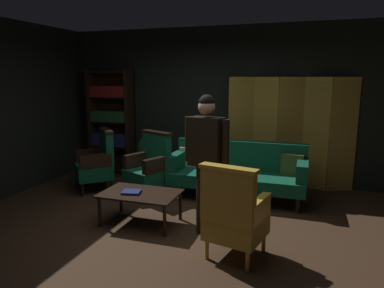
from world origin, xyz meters
name	(u,v)px	position (x,y,z in m)	size (l,w,h in m)	color
ground_plane	(172,228)	(0.00, 0.00, 0.00)	(10.00, 10.00, 0.00)	#3D2819
back_wall	(220,104)	(0.00, 2.45, 1.40)	(7.20, 0.10, 2.80)	black
side_wall_left	(13,108)	(-3.00, 0.60, 1.40)	(0.10, 3.60, 2.80)	black
folding_screen	(290,131)	(1.28, 2.29, 0.99)	(2.13, 0.28, 1.90)	#B29338
bookshelf	(112,119)	(-2.15, 2.19, 1.07)	(0.90, 0.32, 2.05)	black
velvet_couch	(238,170)	(0.55, 1.45, 0.45)	(2.12, 0.78, 0.88)	black
coffee_table	(140,196)	(-0.45, 0.02, 0.37)	(1.00, 0.64, 0.42)	black
armchair_gilt_accent	(234,214)	(0.89, -0.49, 0.49)	(0.69, 0.69, 1.04)	gold
armchair_wing_left	(98,162)	(-1.76, 1.05, 0.49)	(0.82, 0.82, 1.04)	black
armchair_wing_right	(150,166)	(-0.80, 1.05, 0.49)	(0.76, 0.76, 1.04)	black
standing_figure	(206,152)	(0.45, -0.01, 1.03)	(0.57, 0.30, 1.70)	black
potted_plant	(153,154)	(-1.10, 1.82, 0.51)	(0.60, 0.60, 0.89)	brown
book_navy_cloth	(131,192)	(-0.55, -0.03, 0.43)	(0.23, 0.19, 0.03)	navy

